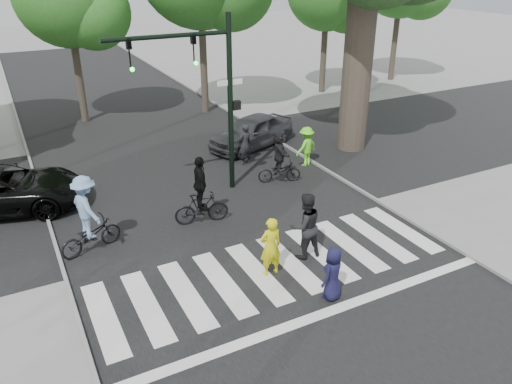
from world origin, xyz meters
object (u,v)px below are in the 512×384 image
Objects in this scene: pedestrian_adult at (305,226)px; cyclist_left at (88,220)px; car_suv at (0,190)px; cyclist_mid at (201,197)px; car_grey at (252,132)px; cyclist_right at (280,159)px; pedestrian_child at (333,273)px; traffic_signal at (206,82)px; pedestrian_woman at (271,247)px.

pedestrian_adult is 0.84× the size of cyclist_left.
pedestrian_adult reaches higher than car_suv.
cyclist_mid is 6.65m from car_suv.
cyclist_right is at bearing -31.77° from car_grey.
pedestrian_adult is 0.87× the size of cyclist_mid.
pedestrian_child is at bearing -127.76° from car_suv.
pedestrian_child is 6.83m from cyclist_left.
traffic_signal is 2.62× the size of cyclist_left.
pedestrian_child is (0.26, -6.96, -3.20)m from traffic_signal.
pedestrian_woman is at bearing -40.44° from cyclist_left.
pedestrian_child is at bearing -45.92° from cyclist_left.
traffic_signal is 7.52m from car_suv.
cyclist_mid reaches higher than cyclist_right.
pedestrian_adult is at bearing -37.61° from car_grey.
pedestrian_adult reaches higher than pedestrian_woman.
traffic_signal is at bearing 171.47° from cyclist_right.
pedestrian_woman is at bearing 16.33° from pedestrian_adult.
cyclist_left reaches higher than cyclist_right.
traffic_signal is 5.76m from car_grey.
car_suv is (-6.83, 8.79, 0.03)m from pedestrian_child.
traffic_signal is at bearing -64.76° from car_grey.
car_suv is at bearing -41.55° from pedestrian_adult.
car_grey is at bearing 34.71° from cyclist_left.
cyclist_left is at bearing -28.22° from pedestrian_adult.
pedestrian_woman is 0.31× the size of car_suv.
pedestrian_woman is at bearing -81.04° from cyclist_mid.
traffic_signal reaches higher than cyclist_mid.
cyclist_mid reaches higher than car_grey.
cyclist_right is (3.70, 1.58, -0.01)m from cyclist_mid.
traffic_signal reaches higher than pedestrian_woman.
pedestrian_adult is at bearing -119.23° from car_suv.
car_suv is at bearing -48.34° from pedestrian_woman.
pedestrian_adult is at bearing -60.02° from cyclist_mid.
car_suv is (-2.08, 3.89, -0.26)m from cyclist_left.
traffic_signal is 5.90m from pedestrian_adult.
pedestrian_child is at bearing -74.57° from cyclist_mid.
cyclist_mid is at bearing -156.82° from cyclist_right.
cyclist_right is (2.32, 6.57, 0.19)m from pedestrian_child.
car_suv is at bearing 164.45° from traffic_signal.
cyclist_left reaches higher than pedestrian_woman.
traffic_signal reaches higher than pedestrian_child.
cyclist_left is 7.27m from cyclist_right.
cyclist_mid is 4.02m from cyclist_right.
pedestrian_adult is 3.58m from cyclist_mid.
car_suv is (-9.15, 2.22, -0.16)m from cyclist_right.
car_grey is (3.12, 10.35, -0.00)m from pedestrian_child.
pedestrian_child is 6.97m from cyclist_right.
car_grey is at bearing -66.68° from car_suv.
cyclist_right is (3.16, 5.00, 0.06)m from pedestrian_woman.
cyclist_left is (-4.75, 4.90, 0.29)m from pedestrian_child.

